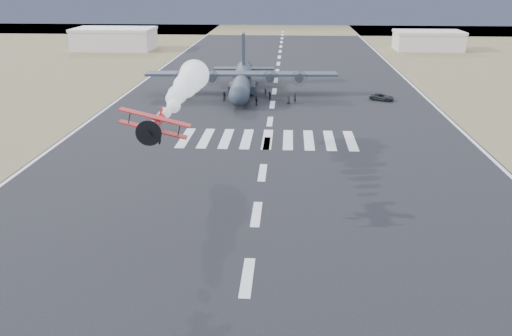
# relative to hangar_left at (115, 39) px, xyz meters

# --- Properties ---
(scrub_far) EXTENTS (500.00, 80.00, 0.00)m
(scrub_far) POSITION_rel_hangar_left_xyz_m (52.00, 85.00, -3.41)
(scrub_far) COLOR olive
(scrub_far) RESTS_ON ground
(runway_markings) EXTENTS (60.00, 260.00, 0.01)m
(runway_markings) POSITION_rel_hangar_left_xyz_m (52.00, -85.00, -3.40)
(runway_markings) COLOR silver
(runway_markings) RESTS_ON ground
(ridge_seg_b) EXTENTS (150.00, 50.00, 15.00)m
(ridge_seg_b) POSITION_rel_hangar_left_xyz_m (-78.00, 115.00, 4.09)
(ridge_seg_b) COLOR gray
(ridge_seg_b) RESTS_ON ground
(ridge_seg_c) EXTENTS (150.00, 50.00, 17.00)m
(ridge_seg_c) POSITION_rel_hangar_left_xyz_m (-13.00, 115.00, 5.09)
(ridge_seg_c) COLOR gray
(ridge_seg_c) RESTS_ON ground
(ridge_seg_d) EXTENTS (150.00, 50.00, 13.00)m
(ridge_seg_d) POSITION_rel_hangar_left_xyz_m (52.00, 115.00, 3.09)
(ridge_seg_d) COLOR gray
(ridge_seg_d) RESTS_ON ground
(ridge_seg_e) EXTENTS (150.00, 50.00, 15.00)m
(ridge_seg_e) POSITION_rel_hangar_left_xyz_m (117.00, 115.00, 4.09)
(ridge_seg_e) COLOR gray
(ridge_seg_e) RESTS_ON ground
(hangar_left) EXTENTS (24.50, 14.50, 6.70)m
(hangar_left) POSITION_rel_hangar_left_xyz_m (0.00, 0.00, 0.00)
(hangar_left) COLOR #B7AFA2
(hangar_left) RESTS_ON ground
(hangar_right) EXTENTS (20.50, 12.50, 5.90)m
(hangar_right) POSITION_rel_hangar_left_xyz_m (98.00, 5.00, -0.40)
(hangar_right) COLOR #B7AFA2
(hangar_right) RESTS_ON ground
(aerobatic_biplane) EXTENTS (6.11, 5.59, 3.11)m
(aerobatic_biplane) POSITION_rel_hangar_left_xyz_m (43.22, -124.87, 6.75)
(aerobatic_biplane) COLOR #AF270B
(smoke_trail) EXTENTS (3.93, 24.11, 3.93)m
(smoke_trail) POSITION_rel_hangar_left_xyz_m (42.83, -104.65, 6.90)
(smoke_trail) COLOR white
(transport_aircraft) EXTENTS (37.42, 30.81, 10.81)m
(transport_aircraft) POSITION_rel_hangar_left_xyz_m (45.56, -63.10, -0.62)
(transport_aircraft) COLOR #212831
(transport_aircraft) RESTS_ON ground
(support_vehicle) EXTENTS (5.02, 3.86, 1.27)m
(support_vehicle) POSITION_rel_hangar_left_xyz_m (72.58, -68.09, -2.77)
(support_vehicle) COLOR black
(support_vehicle) RESTS_ON ground
(crew_a) EXTENTS (0.85, 0.86, 1.83)m
(crew_a) POSITION_rel_hangar_left_xyz_m (44.63, -71.73, -2.49)
(crew_a) COLOR black
(crew_a) RESTS_ON ground
(crew_b) EXTENTS (1.03, 0.95, 1.81)m
(crew_b) POSITION_rel_hangar_left_xyz_m (42.87, -70.81, -2.50)
(crew_b) COLOR black
(crew_b) RESTS_ON ground
(crew_c) EXTENTS (1.10, 0.96, 1.57)m
(crew_c) POSITION_rel_hangar_left_xyz_m (50.41, -66.24, -2.62)
(crew_c) COLOR black
(crew_c) RESTS_ON ground
(crew_d) EXTENTS (0.96, 1.12, 1.70)m
(crew_d) POSITION_rel_hangar_left_xyz_m (49.14, -73.72, -2.56)
(crew_d) COLOR black
(crew_d) RESTS_ON ground
(crew_e) EXTENTS (0.62, 0.84, 1.55)m
(crew_e) POSITION_rel_hangar_left_xyz_m (54.93, -71.96, -2.63)
(crew_e) COLOR black
(crew_e) RESTS_ON ground
(crew_f) EXTENTS (0.60, 1.75, 1.88)m
(crew_f) POSITION_rel_hangar_left_xyz_m (45.47, -66.45, -2.47)
(crew_f) COLOR black
(crew_f) RESTS_ON ground
(crew_g) EXTENTS (0.81, 0.80, 1.72)m
(crew_g) POSITION_rel_hangar_left_xyz_m (56.10, -71.10, -2.55)
(crew_g) COLOR black
(crew_g) RESTS_ON ground
(crew_h) EXTENTS (0.90, 0.96, 1.69)m
(crew_h) POSITION_rel_hangar_left_xyz_m (51.33, -69.28, -2.56)
(crew_h) COLOR black
(crew_h) RESTS_ON ground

